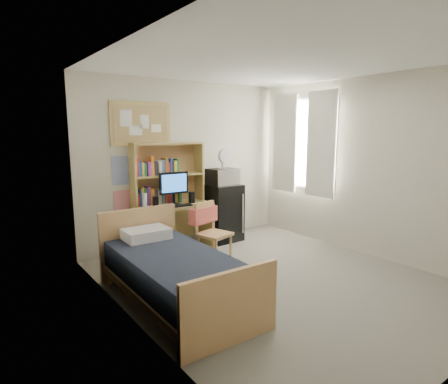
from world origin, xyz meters
TOP-DOWN VIEW (x-y plane):
  - floor at (0.00, 0.00)m, footprint 3.60×4.20m
  - ceiling at (0.00, 0.00)m, footprint 3.60×4.20m
  - wall_back at (0.00, 2.10)m, footprint 3.60×0.04m
  - wall_left at (-1.80, 0.00)m, footprint 0.04×4.20m
  - wall_right at (1.80, 0.00)m, footprint 0.04×4.20m
  - window_unit at (1.75, 1.20)m, footprint 0.10×1.40m
  - curtain_left at (1.72, 0.80)m, footprint 0.04×0.55m
  - curtain_right at (1.72, 1.60)m, footprint 0.04×0.55m
  - bulletin_board at (-0.78, 2.08)m, footprint 0.94×0.03m
  - poster_wave at (-1.10, 2.09)m, footprint 0.30×0.01m
  - poster_japan at (-1.10, 2.09)m, footprint 0.28×0.01m
  - desk at (-0.44, 1.79)m, footprint 1.18×0.63m
  - desk_chair at (-0.28, 0.92)m, footprint 0.53×0.53m
  - mini_fridge at (0.48, 1.80)m, footprint 0.58×0.58m
  - bed at (-1.28, 0.19)m, footprint 0.99×1.94m
  - hutch at (-0.44, 1.94)m, footprint 1.14×0.34m
  - monitor at (-0.45, 1.73)m, footprint 0.46×0.06m
  - keyboard at (-0.45, 1.59)m, footprint 0.42×0.15m
  - speaker_left at (-0.75, 1.75)m, footprint 0.07×0.07m
  - speaker_right at (-0.15, 1.72)m, footprint 0.08×0.08m
  - water_bottle at (-0.93, 1.71)m, footprint 0.07×0.07m
  - hoodie at (-0.33, 1.11)m, footprint 0.48×0.26m
  - microwave at (0.48, 1.78)m, footprint 0.48×0.37m
  - desk_fan at (0.48, 1.78)m, footprint 0.24×0.24m
  - pillow at (-1.27, 0.94)m, footprint 0.54×0.38m

SIDE VIEW (x-z plane):
  - floor at x=0.00m, z-range -0.02..0.00m
  - bed at x=-1.28m, z-range 0.00..0.53m
  - desk at x=-0.44m, z-range 0.00..0.72m
  - desk_chair at x=-0.28m, z-range 0.00..0.86m
  - mini_fridge at x=0.48m, z-range 0.00..0.94m
  - pillow at x=-1.27m, z-range 0.53..0.66m
  - hoodie at x=-0.33m, z-range 0.55..0.77m
  - keyboard at x=-0.45m, z-range 0.72..0.74m
  - poster_japan at x=-1.10m, z-range 0.60..0.96m
  - speaker_left at x=-0.75m, z-range 0.72..0.88m
  - speaker_right at x=-0.15m, z-range 0.72..0.89m
  - water_bottle at x=-0.93m, z-range 0.72..0.95m
  - monitor at x=-0.45m, z-range 0.72..1.21m
  - microwave at x=0.48m, z-range 0.94..1.21m
  - hutch at x=-0.44m, z-range 0.72..1.64m
  - poster_wave at x=-1.10m, z-range 1.04..1.46m
  - wall_back at x=0.00m, z-range 0.00..2.60m
  - wall_left at x=-1.80m, z-range 0.00..2.60m
  - wall_right at x=1.80m, z-range 0.00..2.60m
  - desk_fan at x=0.48m, z-range 1.21..1.49m
  - window_unit at x=1.75m, z-range 0.75..2.45m
  - curtain_left at x=1.72m, z-range 0.75..2.45m
  - curtain_right at x=1.72m, z-range 0.75..2.45m
  - bulletin_board at x=-0.78m, z-range 1.60..2.24m
  - ceiling at x=0.00m, z-range 2.59..2.61m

